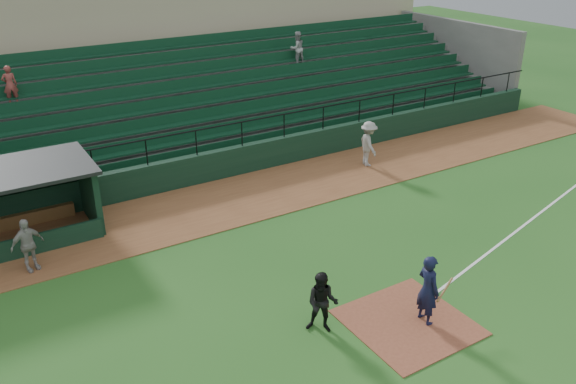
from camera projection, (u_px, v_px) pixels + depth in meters
ground at (383, 303)px, 16.11m from camera, size 90.00×90.00×0.00m
warning_track at (247, 197)px, 22.29m from camera, size 40.00×4.00×0.03m
home_plate_dirt at (408, 322)px, 15.33m from camera, size 3.00×3.00×0.03m
foul_line at (536, 216)px, 20.84m from camera, size 17.49×4.44×0.01m
stadium_structure at (162, 88)px, 27.87m from camera, size 38.00×13.08×6.40m
batter_at_plate at (428, 290)px, 15.00m from camera, size 1.05×0.74×1.97m
umpire at (322, 303)px, 14.72m from camera, size 1.03×1.02×1.68m
runner at (368, 144)px, 24.75m from camera, size 1.01×1.39×1.93m
dugout_player_a at (27, 245)px, 17.27m from camera, size 1.06×0.68×1.69m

